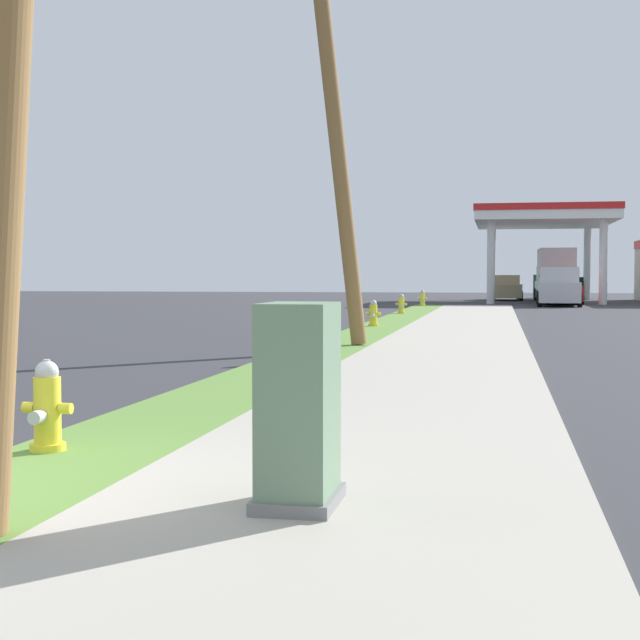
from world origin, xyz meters
The scene contains 13 objects.
sidewalk_slab centered at (3.00, 0.00, 0.06)m, with size 3.20×80.00×0.12m, color #A8A093.
fire_hydrant_nearest centered at (0.38, 1.60, 0.45)m, with size 0.42×0.38×0.74m.
fire_hydrant_second centered at (0.40, 10.61, 0.45)m, with size 0.42×0.38×0.74m.
fire_hydrant_third centered at (0.50, 20.69, 0.45)m, with size 0.42×0.37×0.74m.
fire_hydrant_fourth centered at (0.37, 29.60, 0.45)m, with size 0.42×0.37×0.74m.
fire_hydrant_fifth centered at (0.46, 38.47, 0.45)m, with size 0.42×0.38×0.74m.
utility_pole_midground centered at (0.70, 13.49, 4.23)m, with size 1.77×0.35×8.06m.
utility_cabinet centered at (2.77, 0.23, 0.70)m, with size 0.48×0.68×1.26m.
car_tan_by_near_pump centered at (4.43, 54.24, 0.72)m, with size 2.03×4.54×1.57m.
car_red_by_far_pump centered at (7.31, 47.24, 0.72)m, with size 2.24×4.63×1.57m.
truck_teal_at_forecourt centered at (7.24, 50.95, 1.49)m, with size 2.20×6.43×3.11m.
truck_black_on_apron centered at (8.26, 58.02, 0.91)m, with size 2.55×5.55×1.97m.
truck_silver_at_far_bay centered at (6.96, 43.46, 0.91)m, with size 2.26×5.46×1.97m.
Camera 1 is at (3.97, -5.34, 1.54)m, focal length 52.22 mm.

